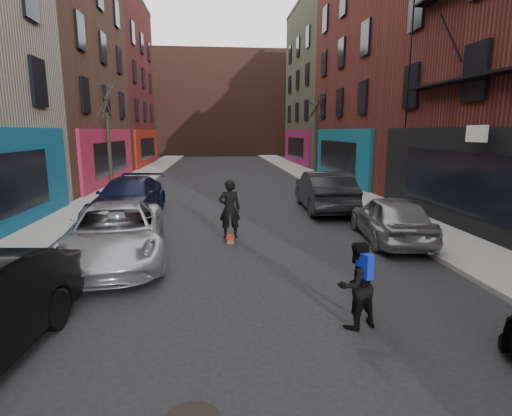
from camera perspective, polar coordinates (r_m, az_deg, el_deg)
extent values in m
cube|color=gray|center=(33.97, -15.09, 4.99)|extent=(2.50, 84.00, 0.13)
cube|color=gray|center=(34.26, 6.10, 5.35)|extent=(2.50, 84.00, 0.13)
cube|color=#4C2A20|center=(24.49, 32.21, 20.24)|extent=(12.00, 56.00, 16.00)
cube|color=#47281E|center=(59.48, -5.19, 14.41)|extent=(40.00, 10.00, 14.00)
imported|color=#999AA1|center=(11.13, -19.42, -3.38)|extent=(3.16, 5.63, 1.49)
imported|color=black|center=(16.59, -17.70, 1.41)|extent=(2.48, 5.47, 1.55)
imported|color=gray|center=(13.05, 18.67, -1.36)|extent=(2.19, 4.43, 1.45)
imported|color=black|center=(17.42, 9.70, 2.45)|extent=(2.06, 5.23, 1.70)
cube|color=brown|center=(12.55, -3.73, -4.45)|extent=(0.23, 0.80, 0.10)
imported|color=black|center=(12.33, -3.79, -0.13)|extent=(0.67, 0.44, 1.83)
imported|color=black|center=(7.20, 14.15, -10.63)|extent=(0.90, 0.80, 1.54)
cube|color=#0C1EB5|center=(6.94, 15.26, -7.92)|extent=(0.23, 0.33, 0.42)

